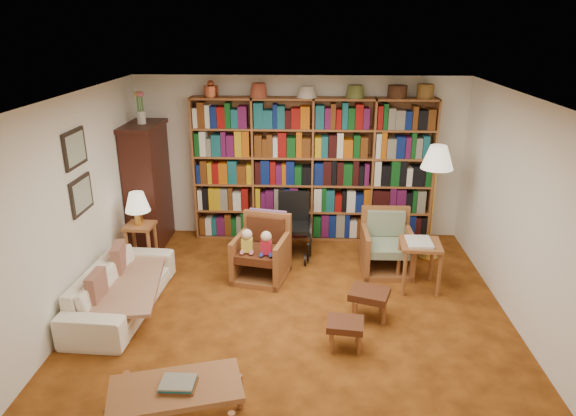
# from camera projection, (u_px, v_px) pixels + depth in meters

# --- Properties ---
(floor) EXTENTS (5.00, 5.00, 0.00)m
(floor) POSITION_uv_depth(u_px,v_px,m) (294.00, 315.00, 6.02)
(floor) COLOR #964E17
(floor) RESTS_ON ground
(ceiling) EXTENTS (5.00, 5.00, 0.00)m
(ceiling) POSITION_uv_depth(u_px,v_px,m) (295.00, 100.00, 5.16)
(ceiling) COLOR silver
(ceiling) RESTS_ON wall_back
(wall_back) EXTENTS (5.00, 0.00, 5.00)m
(wall_back) POSITION_uv_depth(u_px,v_px,m) (300.00, 158.00, 7.93)
(wall_back) COLOR white
(wall_back) RESTS_ON floor
(wall_front) EXTENTS (5.00, 0.00, 5.00)m
(wall_front) POSITION_uv_depth(u_px,v_px,m) (281.00, 357.00, 3.24)
(wall_front) COLOR white
(wall_front) RESTS_ON floor
(wall_left) EXTENTS (0.00, 5.00, 5.00)m
(wall_left) POSITION_uv_depth(u_px,v_px,m) (69.00, 212.00, 5.69)
(wall_left) COLOR white
(wall_left) RESTS_ON floor
(wall_right) EXTENTS (0.00, 5.00, 5.00)m
(wall_right) POSITION_uv_depth(u_px,v_px,m) (528.00, 219.00, 5.48)
(wall_right) COLOR white
(wall_right) RESTS_ON floor
(bookshelf) EXTENTS (3.60, 0.30, 2.42)m
(bookshelf) POSITION_uv_depth(u_px,v_px,m) (312.00, 166.00, 7.79)
(bookshelf) COLOR #955A2E
(bookshelf) RESTS_ON floor
(curio_cabinet) EXTENTS (0.50, 0.95, 2.40)m
(curio_cabinet) POSITION_uv_depth(u_px,v_px,m) (148.00, 184.00, 7.66)
(curio_cabinet) COLOR #3C1710
(curio_cabinet) RESTS_ON floor
(framed_pictures) EXTENTS (0.03, 0.52, 0.97)m
(framed_pictures) POSITION_uv_depth(u_px,v_px,m) (78.00, 172.00, 5.84)
(framed_pictures) COLOR black
(framed_pictures) RESTS_ON wall_left
(sofa) EXTENTS (1.89, 0.82, 0.54)m
(sofa) POSITION_uv_depth(u_px,v_px,m) (121.00, 288.00, 6.07)
(sofa) COLOR white
(sofa) RESTS_ON floor
(sofa_throw) EXTENTS (1.01, 1.58, 0.04)m
(sofa_throw) POSITION_uv_depth(u_px,v_px,m) (125.00, 286.00, 6.06)
(sofa_throw) COLOR beige
(sofa_throw) RESTS_ON sofa
(cushion_left) EXTENTS (0.17, 0.39, 0.37)m
(cushion_left) POSITION_uv_depth(u_px,v_px,m) (119.00, 261.00, 6.34)
(cushion_left) COLOR maroon
(cushion_left) RESTS_ON sofa
(cushion_right) EXTENTS (0.11, 0.35, 0.35)m
(cushion_right) POSITION_uv_depth(u_px,v_px,m) (97.00, 289.00, 5.68)
(cushion_right) COLOR maroon
(cushion_right) RESTS_ON sofa
(side_table_lamp) EXTENTS (0.40, 0.40, 0.64)m
(side_table_lamp) POSITION_uv_depth(u_px,v_px,m) (141.00, 237.00, 7.05)
(side_table_lamp) COLOR #955A2E
(side_table_lamp) RESTS_ON floor
(table_lamp) EXTENTS (0.34, 0.34, 0.46)m
(table_lamp) POSITION_uv_depth(u_px,v_px,m) (137.00, 203.00, 6.88)
(table_lamp) COLOR gold
(table_lamp) RESTS_ON side_table_lamp
(armchair_leather) EXTENTS (0.81, 0.83, 0.85)m
(armchair_leather) POSITION_uv_depth(u_px,v_px,m) (262.00, 251.00, 6.86)
(armchair_leather) COLOR #955A2E
(armchair_leather) RESTS_ON floor
(armchair_sage) EXTENTS (0.68, 0.70, 0.84)m
(armchair_sage) POSITION_uv_depth(u_px,v_px,m) (386.00, 247.00, 7.06)
(armchair_sage) COLOR #955A2E
(armchair_sage) RESTS_ON floor
(wheelchair) EXTENTS (0.53, 0.74, 0.93)m
(wheelchair) POSITION_uv_depth(u_px,v_px,m) (293.00, 227.00, 7.46)
(wheelchair) COLOR black
(wheelchair) RESTS_ON floor
(floor_lamp) EXTENTS (0.44, 0.44, 1.67)m
(floor_lamp) POSITION_uv_depth(u_px,v_px,m) (437.00, 162.00, 6.98)
(floor_lamp) COLOR gold
(floor_lamp) RESTS_ON floor
(side_table_papers) EXTENTS (0.54, 0.54, 0.66)m
(side_table_papers) POSITION_uv_depth(u_px,v_px,m) (420.00, 251.00, 6.47)
(side_table_papers) COLOR #955A2E
(side_table_papers) RESTS_ON floor
(footstool_a) EXTENTS (0.52, 0.48, 0.36)m
(footstool_a) POSITION_uv_depth(u_px,v_px,m) (369.00, 296.00, 5.85)
(footstool_a) COLOR #512915
(footstool_a) RESTS_ON floor
(footstool_b) EXTENTS (0.41, 0.36, 0.32)m
(footstool_b) POSITION_uv_depth(u_px,v_px,m) (345.00, 326.00, 5.33)
(footstool_b) COLOR #512915
(footstool_b) RESTS_ON floor
(coffee_table) EXTENTS (1.20, 0.82, 0.45)m
(coffee_table) POSITION_uv_depth(u_px,v_px,m) (176.00, 391.00, 4.27)
(coffee_table) COLOR #955A2E
(coffee_table) RESTS_ON floor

